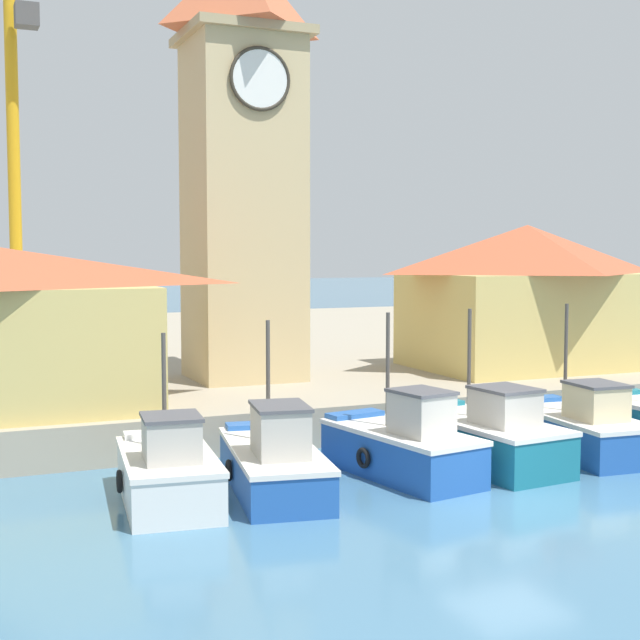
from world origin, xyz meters
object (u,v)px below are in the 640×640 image
(clock_tower, at_px, (243,154))
(warehouse_right, at_px, (526,294))
(fishing_boat_left_outer, at_px, (274,461))
(fishing_boat_left_inner, at_px, (403,446))
(port_crane_far, at_px, (11,196))
(fishing_boat_far_left, at_px, (168,471))
(fishing_boat_mid_left, at_px, (484,437))
(fishing_boat_center, at_px, (578,428))

(clock_tower, xyz_separation_m, warehouse_right, (10.94, -1.32, -5.00))
(warehouse_right, bearing_deg, fishing_boat_left_outer, -146.72)
(fishing_boat_left_inner, distance_m, port_crane_far, 25.95)
(fishing_boat_far_left, height_order, warehouse_right, warehouse_right)
(fishing_boat_mid_left, xyz_separation_m, fishing_boat_center, (3.13, 0.09, -0.04))
(fishing_boat_center, bearing_deg, fishing_boat_mid_left, -178.29)
(fishing_boat_left_outer, relative_size, fishing_boat_mid_left, 1.06)
(fishing_boat_far_left, height_order, clock_tower, clock_tower)
(fishing_boat_left_inner, height_order, fishing_boat_center, fishing_boat_center)
(clock_tower, height_order, warehouse_right, clock_tower)
(warehouse_right, bearing_deg, fishing_boat_mid_left, -131.18)
(clock_tower, bearing_deg, fishing_boat_mid_left, -71.93)
(fishing_boat_center, height_order, port_crane_far, port_crane_far)
(fishing_boat_far_left, relative_size, warehouse_right, 0.51)
(warehouse_right, bearing_deg, fishing_boat_center, -117.59)
(fishing_boat_far_left, relative_size, fishing_boat_center, 0.89)
(port_crane_far, bearing_deg, fishing_boat_far_left, -86.49)
(fishing_boat_left_outer, xyz_separation_m, fishing_boat_mid_left, (5.93, 0.17, 0.05))
(fishing_boat_left_inner, bearing_deg, port_crane_far, 107.27)
(fishing_boat_mid_left, xyz_separation_m, clock_tower, (-3.29, 10.07, 8.18))
(fishing_boat_mid_left, distance_m, warehouse_right, 12.06)
(fishing_boat_center, bearing_deg, fishing_boat_left_inner, -177.17)
(fishing_boat_left_inner, height_order, port_crane_far, port_crane_far)
(fishing_boat_far_left, relative_size, fishing_boat_mid_left, 0.87)
(clock_tower, bearing_deg, fishing_boat_center, -57.25)
(fishing_boat_left_outer, relative_size, port_crane_far, 0.30)
(clock_tower, bearing_deg, fishing_boat_far_left, -116.67)
(port_crane_far, bearing_deg, fishing_boat_mid_left, -67.19)
(clock_tower, relative_size, port_crane_far, 0.89)
(fishing_boat_left_outer, distance_m, fishing_boat_center, 9.07)
(fishing_boat_mid_left, relative_size, port_crane_far, 0.28)
(fishing_boat_center, height_order, clock_tower, clock_tower)
(fishing_boat_far_left, distance_m, fishing_boat_mid_left, 8.46)
(fishing_boat_mid_left, height_order, warehouse_right, warehouse_right)
(fishing_boat_far_left, bearing_deg, warehouse_right, 29.10)
(clock_tower, xyz_separation_m, port_crane_far, (-6.63, 13.51, -0.84))
(fishing_boat_far_left, bearing_deg, fishing_boat_center, 1.53)
(fishing_boat_far_left, bearing_deg, clock_tower, 63.33)
(fishing_boat_left_outer, bearing_deg, fishing_boat_left_inner, -0.29)
(fishing_boat_mid_left, bearing_deg, clock_tower, 108.07)
(fishing_boat_left_outer, height_order, fishing_boat_center, fishing_boat_center)
(fishing_boat_left_outer, bearing_deg, fishing_boat_center, 1.65)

